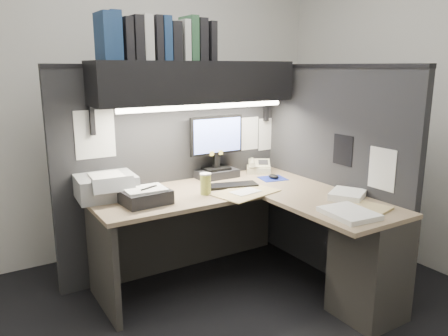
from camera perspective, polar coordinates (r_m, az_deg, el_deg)
The scene contains 22 objects.
floor at distance 3.04m, azimuth 1.62°, elevation -18.96°, with size 3.50×3.50×0.00m, color black.
wall_back at distance 3.92m, azimuth -10.55°, elevation 9.09°, with size 3.50×0.04×2.70m, color silver.
wall_right at distance 3.84m, azimuth 24.41°, elevation 8.07°, with size 0.04×3.00×2.70m, color silver.
partition_back at distance 3.49m, azimuth -6.29°, elevation -0.38°, with size 1.90×0.06×1.60m, color black.
partition_right at distance 3.44m, azimuth 13.80°, elevation -0.91°, with size 0.06×1.50×1.60m, color black.
desk at distance 3.06m, azimuth 8.47°, elevation -9.48°, with size 1.70×1.53×0.73m.
overhead_shelf at distance 3.28m, azimuth -3.69°, elevation 11.16°, with size 1.55×0.34×0.30m, color black.
task_light_tube at distance 3.17m, azimuth -2.44°, elevation 8.02°, with size 0.04×0.04×1.32m, color white.
monitor at distance 3.51m, azimuth -1.00°, elevation 1.92°, with size 0.46×0.20×0.50m.
keyboard at distance 3.27m, azimuth 0.76°, elevation -2.31°, with size 0.41×0.14×0.02m, color black.
mousepad at distance 3.53m, azimuth 6.36°, elevation -1.37°, with size 0.20×0.18×0.00m, color navy.
mouse at distance 3.52m, azimuth 6.49°, elevation -1.11°, with size 0.06×0.09×0.03m, color black.
telephone at distance 3.74m, azimuth 4.52°, elevation 0.11°, with size 0.20×0.21×0.08m, color #B7B18D.
coffee_cup at distance 3.07m, azimuth -2.42°, elevation -2.17°, with size 0.08×0.08×0.14m, color #CCCA51.
printer at distance 3.11m, azimuth -15.18°, elevation -2.33°, with size 0.39×0.33×0.16m, color #929498.
notebook_stack at distance 2.93m, azimuth -10.25°, elevation -3.70°, with size 0.30×0.25×0.09m, color black.
open_folder at distance 3.12m, azimuth 2.81°, elevation -3.22°, with size 0.45×0.29×0.01m, color tan.
paper_stack_a at distance 3.11m, azimuth 15.83°, elevation -3.40°, with size 0.25×0.21×0.05m, color white.
paper_stack_b at distance 2.76m, azimuth 16.03°, elevation -5.69°, with size 0.25×0.32×0.03m, color white.
manila_stack at distance 2.93m, azimuth 18.35°, elevation -4.90°, with size 0.20×0.25×0.01m, color tan.
binder_row at distance 3.16m, azimuth -8.77°, elevation 16.32°, with size 0.83×0.25×0.31m.
pinned_papers at distance 3.32m, azimuth 2.50°, elevation 3.45°, with size 1.76×1.31×0.51m.
Camera 1 is at (-1.42, -2.14, 1.61)m, focal length 35.00 mm.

